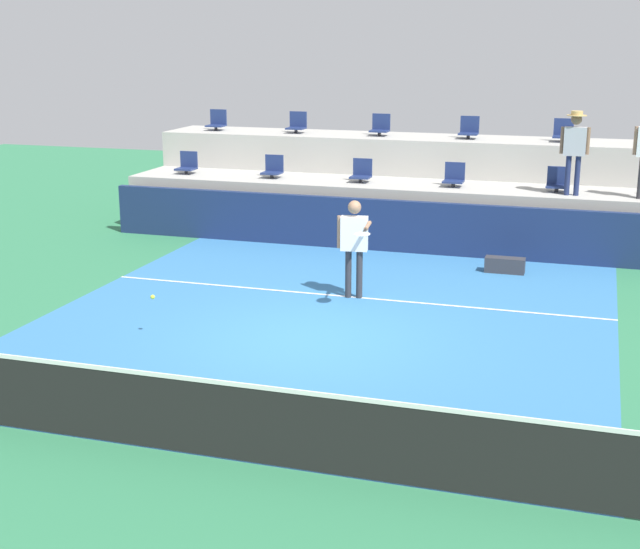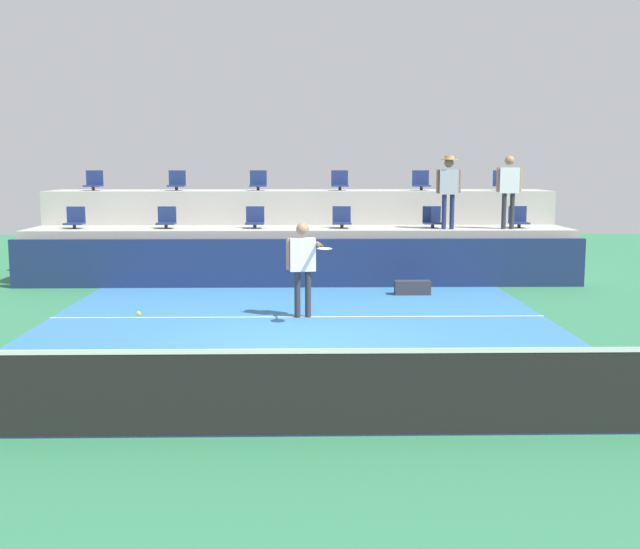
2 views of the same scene
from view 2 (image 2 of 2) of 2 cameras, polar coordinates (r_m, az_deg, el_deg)
name	(u,v)px [view 2 (image 2 of 2)]	position (r m, az deg, el deg)	size (l,w,h in m)	color
ground_plane	(297,347)	(12.03, -1.65, -5.28)	(40.00, 40.00, 0.00)	#2D754C
court_inner_paint	(298,333)	(13.00, -1.62, -4.27)	(9.00, 10.00, 0.01)	teal
court_service_line	(298,317)	(14.38, -1.58, -3.08)	(9.00, 0.06, 0.00)	white
tennis_net	(294,389)	(8.03, -1.90, -8.31)	(10.48, 0.08, 1.07)	black
sponsor_backboard	(299,263)	(17.85, -1.51, 0.83)	(13.00, 0.16, 1.10)	navy
seating_tier_lower	(300,254)	(19.13, -1.49, 1.53)	(13.00, 1.80, 1.25)	#ADAAA3
seating_tier_upper	(300,230)	(20.88, -1.47, 3.23)	(13.00, 1.80, 2.10)	#ADAAA3
stadium_chair_lower_far_left	(75,219)	(19.76, -17.29, 3.82)	(0.44, 0.40, 0.52)	#2D2D33
stadium_chair_lower_left	(167,219)	(19.27, -11.04, 3.94)	(0.44, 0.40, 0.52)	#2D2D33
stadium_chair_lower_mid_left	(255,219)	(19.03, -4.73, 4.01)	(0.44, 0.40, 0.52)	#2D2D33
stadium_chair_lower_mid_right	(342,219)	(19.01, 1.58, 4.03)	(0.44, 0.40, 0.52)	#2D2D33
stadium_chair_lower_right	(432,219)	(19.24, 8.12, 4.00)	(0.44, 0.40, 0.52)	#2D2D33
stadium_chair_lower_far_right	(518,219)	(19.69, 14.15, 3.92)	(0.44, 0.40, 0.52)	#2D2D33
stadium_chair_upper_far_left	(94,182)	(21.46, -16.04, 6.44)	(0.44, 0.40, 0.52)	#2D2D33
stadium_chair_upper_left	(177,182)	(21.01, -10.31, 6.59)	(0.44, 0.40, 0.52)	#2D2D33
stadium_chair_upper_mid_left	(258,182)	(20.79, -4.49, 6.68)	(0.44, 0.40, 0.52)	#2D2D33
stadium_chair_upper_mid_right	(340,182)	(20.77, 1.44, 6.70)	(0.44, 0.40, 0.52)	#2D2D33
stadium_chair_upper_right	(421,182)	(20.98, 7.31, 6.65)	(0.44, 0.40, 0.52)	#2D2D33
stadium_chair_upper_far_right	(502,182)	(21.40, 13.03, 6.53)	(0.44, 0.40, 0.52)	#2D2D33
tennis_player	(303,260)	(14.17, -1.22, 1.07)	(0.82, 1.18, 1.73)	#2D2D33
spectator_with_hat	(449,184)	(18.88, 9.28, 6.45)	(0.59, 0.41, 1.72)	navy
spectator_in_white	(509,185)	(19.19, 13.50, 6.33)	(0.60, 0.23, 1.72)	#2D2D33
tennis_ball	(139,314)	(11.63, -12.99, -2.78)	(0.07, 0.07, 0.07)	#CCE033
equipment_bag	(412,288)	(16.98, 6.70, -0.95)	(0.76, 0.28, 0.30)	#333338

